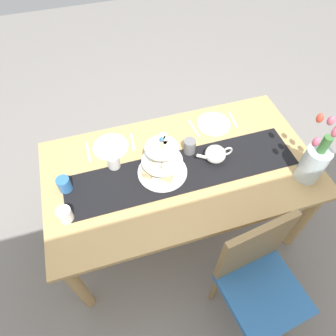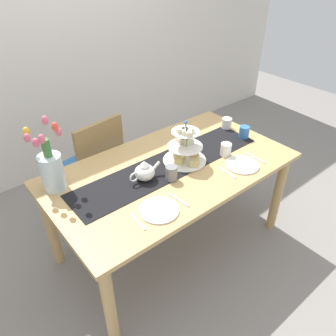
{
  "view_description": "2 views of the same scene",
  "coord_description": "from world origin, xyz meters",
  "px_view_note": "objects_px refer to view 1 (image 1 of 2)",
  "views": [
    {
      "loc": [
        0.41,
        1.05,
        2.22
      ],
      "look_at": [
        0.09,
        0.03,
        0.81
      ],
      "focal_mm": 32.36,
      "sensor_mm": 36.0,
      "label": 1
    },
    {
      "loc": [
        -1.17,
        -1.39,
        1.99
      ],
      "look_at": [
        -0.07,
        -0.04,
        0.78
      ],
      "focal_mm": 35.07,
      "sensor_mm": 36.0,
      "label": 2
    }
  ],
  "objects_px": {
    "knife_left": "(194,128)",
    "fork_right": "(133,142)",
    "dinner_plate_left": "(214,124)",
    "knife_right": "(88,152)",
    "mug_orange": "(64,185)",
    "fork_left": "(233,120)",
    "tiered_cake_stand": "(161,162)",
    "dining_table": "(181,177)",
    "mug_grey": "(190,146)",
    "dinner_plate_right": "(111,147)",
    "chair_left": "(259,278)",
    "cream_jug": "(65,215)",
    "teapot": "(216,154)",
    "mug_white_text": "(113,161)",
    "tulip_vase": "(315,161)"
  },
  "relations": [
    {
      "from": "knife_left",
      "to": "fork_right",
      "type": "height_order",
      "value": "same"
    },
    {
      "from": "dinner_plate_left",
      "to": "knife_right",
      "type": "height_order",
      "value": "dinner_plate_left"
    },
    {
      "from": "fork_right",
      "to": "mug_orange",
      "type": "bearing_deg",
      "value": 28.46
    },
    {
      "from": "fork_left",
      "to": "mug_orange",
      "type": "distance_m",
      "value": 1.19
    },
    {
      "from": "tiered_cake_stand",
      "to": "dining_table",
      "type": "bearing_deg",
      "value": 178.34
    },
    {
      "from": "dinner_plate_left",
      "to": "mug_grey",
      "type": "bearing_deg",
      "value": 36.91
    },
    {
      "from": "dining_table",
      "to": "knife_left",
      "type": "xyz_separation_m",
      "value": [
        -0.19,
        -0.29,
        0.1
      ]
    },
    {
      "from": "dinner_plate_right",
      "to": "fork_right",
      "type": "xyz_separation_m",
      "value": [
        -0.14,
        0.0,
        -0.0
      ]
    },
    {
      "from": "dining_table",
      "to": "knife_right",
      "type": "height_order",
      "value": "knife_right"
    },
    {
      "from": "chair_left",
      "to": "cream_jug",
      "type": "relative_size",
      "value": 10.71
    },
    {
      "from": "dinner_plate_left",
      "to": "fork_right",
      "type": "bearing_deg",
      "value": 0.0
    },
    {
      "from": "teapot",
      "to": "cream_jug",
      "type": "height_order",
      "value": "teapot"
    },
    {
      "from": "fork_left",
      "to": "mug_white_text",
      "type": "relative_size",
      "value": 1.58
    },
    {
      "from": "tiered_cake_stand",
      "to": "fork_right",
      "type": "height_order",
      "value": "tiered_cake_stand"
    },
    {
      "from": "fork_right",
      "to": "mug_grey",
      "type": "distance_m",
      "value": 0.38
    },
    {
      "from": "tulip_vase",
      "to": "cream_jug",
      "type": "xyz_separation_m",
      "value": [
        1.4,
        -0.13,
        -0.11
      ]
    },
    {
      "from": "dinner_plate_right",
      "to": "knife_left",
      "type": "bearing_deg",
      "value": 180.0
    },
    {
      "from": "tulip_vase",
      "to": "chair_left",
      "type": "bearing_deg",
      "value": 41.82
    },
    {
      "from": "dining_table",
      "to": "dinner_plate_right",
      "type": "distance_m",
      "value": 0.49
    },
    {
      "from": "fork_left",
      "to": "tulip_vase",
      "type": "bearing_deg",
      "value": 110.88
    },
    {
      "from": "dining_table",
      "to": "knife_right",
      "type": "bearing_deg",
      "value": -28.9
    },
    {
      "from": "cream_jug",
      "to": "dinner_plate_left",
      "type": "bearing_deg",
      "value": -157.1
    },
    {
      "from": "knife_left",
      "to": "dinner_plate_left",
      "type": "bearing_deg",
      "value": 180.0
    },
    {
      "from": "teapot",
      "to": "fork_right",
      "type": "bearing_deg",
      "value": -32.46
    },
    {
      "from": "dinner_plate_left",
      "to": "tulip_vase",
      "type": "bearing_deg",
      "value": 122.45
    },
    {
      "from": "tulip_vase",
      "to": "fork_right",
      "type": "bearing_deg",
      "value": -31.41
    },
    {
      "from": "mug_grey",
      "to": "knife_left",
      "type": "bearing_deg",
      "value": -118.23
    },
    {
      "from": "cream_jug",
      "to": "knife_right",
      "type": "height_order",
      "value": "cream_jug"
    },
    {
      "from": "cream_jug",
      "to": "mug_white_text",
      "type": "distance_m",
      "value": 0.42
    },
    {
      "from": "teapot",
      "to": "fork_left",
      "type": "height_order",
      "value": "teapot"
    },
    {
      "from": "teapot",
      "to": "tulip_vase",
      "type": "xyz_separation_m",
      "value": [
        -0.48,
        0.28,
        0.09
      ]
    },
    {
      "from": "tiered_cake_stand",
      "to": "knife_left",
      "type": "bearing_deg",
      "value": -137.29
    },
    {
      "from": "mug_grey",
      "to": "mug_white_text",
      "type": "bearing_deg",
      "value": -2.69
    },
    {
      "from": "dinner_plate_left",
      "to": "dinner_plate_right",
      "type": "height_order",
      "value": "same"
    },
    {
      "from": "dining_table",
      "to": "mug_grey",
      "type": "relative_size",
      "value": 17.55
    },
    {
      "from": "dining_table",
      "to": "chair_left",
      "type": "distance_m",
      "value": 0.74
    },
    {
      "from": "dinner_plate_left",
      "to": "mug_orange",
      "type": "xyz_separation_m",
      "value": [
        1.02,
        0.24,
        0.04
      ]
    },
    {
      "from": "knife_right",
      "to": "mug_orange",
      "type": "relative_size",
      "value": 1.79
    },
    {
      "from": "teapot",
      "to": "mug_grey",
      "type": "xyz_separation_m",
      "value": [
        0.13,
        -0.11,
        -0.01
      ]
    },
    {
      "from": "dining_table",
      "to": "mug_white_text",
      "type": "height_order",
      "value": "mug_white_text"
    },
    {
      "from": "dining_table",
      "to": "knife_right",
      "type": "xyz_separation_m",
      "value": [
        0.53,
        -0.29,
        0.1
      ]
    },
    {
      "from": "dining_table",
      "to": "fork_right",
      "type": "relative_size",
      "value": 11.11
    },
    {
      "from": "cream_jug",
      "to": "fork_right",
      "type": "height_order",
      "value": "cream_jug"
    },
    {
      "from": "mug_white_text",
      "to": "cream_jug",
      "type": "bearing_deg",
      "value": 41.42
    },
    {
      "from": "dinner_plate_left",
      "to": "mug_grey",
      "type": "relative_size",
      "value": 2.42
    },
    {
      "from": "knife_right",
      "to": "teapot",
      "type": "bearing_deg",
      "value": 158.71
    },
    {
      "from": "chair_left",
      "to": "mug_orange",
      "type": "xyz_separation_m",
      "value": [
        0.92,
        -0.74,
        0.28
      ]
    },
    {
      "from": "cream_jug",
      "to": "knife_right",
      "type": "xyz_separation_m",
      "value": [
        -0.18,
        -0.44,
        -0.04
      ]
    },
    {
      "from": "dinner_plate_left",
      "to": "knife_left",
      "type": "height_order",
      "value": "dinner_plate_left"
    },
    {
      "from": "dining_table",
      "to": "tulip_vase",
      "type": "height_order",
      "value": "tulip_vase"
    }
  ]
}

